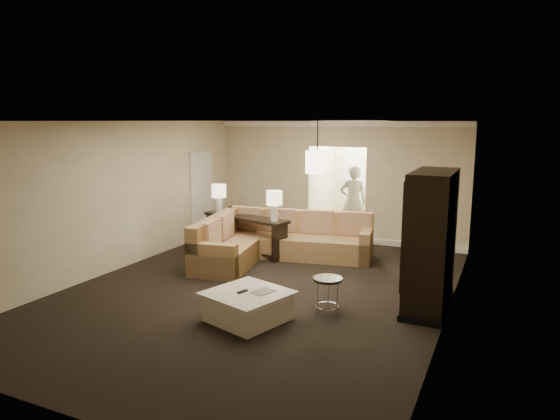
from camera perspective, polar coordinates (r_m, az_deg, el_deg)
The scene contains 19 objects.
ground at distance 8.50m, azimuth -2.43°, elevation -9.11°, with size 8.00×8.00×0.00m, color black.
wall_back at distance 11.80m, azimuth 6.47°, elevation 3.29°, with size 6.00×0.04×2.80m, color beige.
wall_front at distance 5.03m, azimuth -24.06°, elevation -6.98°, with size 6.00×0.04×2.80m, color beige.
wall_left at distance 9.87m, azimuth -18.17°, elevation 1.49°, with size 0.04×8.00×2.80m, color beige.
wall_right at distance 7.29m, azimuth 18.95°, elevation -1.50°, with size 0.04×8.00×2.80m, color beige.
ceiling at distance 8.02m, azimuth -2.58°, elevation 10.13°, with size 6.00×8.00×0.02m, color silver.
crown_molding at distance 11.67m, azimuth 6.52°, elevation 9.76°, with size 6.00×0.10×0.12m, color white.
baseboard at distance 11.99m, azimuth 6.26°, elevation -3.11°, with size 6.00×0.10×0.12m, color white.
side_door at distance 12.08m, azimuth -8.92°, elevation 1.71°, with size 0.05×0.90×2.10m, color silver.
foyer at distance 13.08m, azimuth 8.33°, elevation 3.48°, with size 1.44×2.02×2.80m.
sectional_sofa at distance 10.19m, azimuth -0.78°, elevation -3.60°, with size 3.29×2.94×0.95m.
coffee_table at distance 7.23m, azimuth -3.70°, elevation -10.84°, with size 1.30×1.30×0.44m.
console_table at distance 10.67m, azimuth -3.95°, elevation -2.43°, with size 2.13×0.99×0.80m.
armoire at distance 7.74m, azimuth 16.78°, elevation -3.74°, with size 0.62×1.45×2.09m.
drink_table at distance 7.46m, azimuth 5.46°, elevation -8.83°, with size 0.43×0.43×0.53m.
table_lamp_left at distance 11.10m, azimuth -7.01°, elevation 1.87°, with size 0.32×0.32×0.61m.
table_lamp_right at distance 10.01m, azimuth -0.65°, elevation 1.04°, with size 0.32×0.32×0.61m.
pendant_light at distance 10.52m, azimuth 4.27°, elevation 5.51°, with size 0.38×0.38×1.09m.
person at distance 12.04m, azimuth 8.36°, elevation 1.37°, with size 0.71×0.47×1.96m, color beige.
Camera 1 is at (3.69, -7.12, 2.81)m, focal length 32.00 mm.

